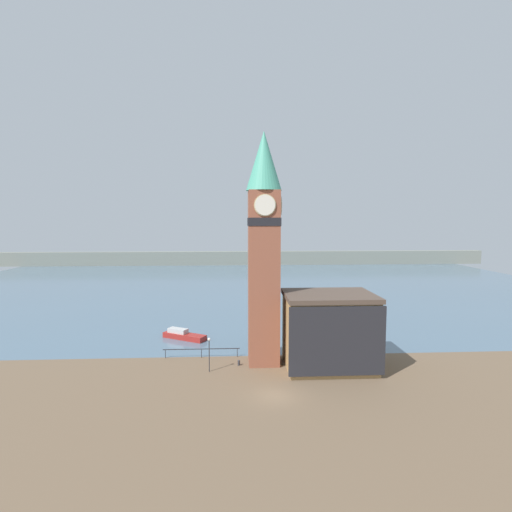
# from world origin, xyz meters

# --- Properties ---
(ground_plane) EXTENTS (160.00, 160.00, 0.00)m
(ground_plane) POSITION_xyz_m (0.00, 0.00, 0.00)
(ground_plane) COLOR brown
(water) EXTENTS (160.00, 120.00, 0.00)m
(water) POSITION_xyz_m (0.00, 71.23, -0.00)
(water) COLOR slate
(water) RESTS_ON ground_plane
(far_shoreline) EXTENTS (180.00, 3.00, 5.00)m
(far_shoreline) POSITION_xyz_m (0.00, 111.23, 2.50)
(far_shoreline) COLOR gray
(far_shoreline) RESTS_ON water
(pier_railing) EXTENTS (9.25, 0.08, 1.09)m
(pier_railing) POSITION_xyz_m (-7.86, 10.98, 0.94)
(pier_railing) COLOR #232328
(pier_railing) RESTS_ON ground_plane
(clock_tower) EXTENTS (4.02, 4.02, 26.47)m
(clock_tower) POSITION_xyz_m (-0.48, 8.88, 14.08)
(clock_tower) COLOR brown
(clock_tower) RESTS_ON ground_plane
(pier_building) EXTENTS (10.09, 7.90, 8.41)m
(pier_building) POSITION_xyz_m (6.75, 7.10, 4.22)
(pier_building) COLOR #A88451
(pier_building) RESTS_ON ground_plane
(boat_near) EXTENTS (6.39, 4.63, 1.35)m
(boat_near) POSITION_xyz_m (-11.05, 18.87, 0.50)
(boat_near) COLOR maroon
(boat_near) RESTS_ON water
(mooring_bollard_near) EXTENTS (0.29, 0.29, 0.64)m
(mooring_bollard_near) POSITION_xyz_m (-3.38, 8.12, 0.34)
(mooring_bollard_near) COLOR #2D2D33
(mooring_bollard_near) RESTS_ON ground_plane
(lamp_post) EXTENTS (0.32, 0.32, 3.79)m
(lamp_post) POSITION_xyz_m (-6.63, 6.41, 2.66)
(lamp_post) COLOR #2D2D33
(lamp_post) RESTS_ON ground_plane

